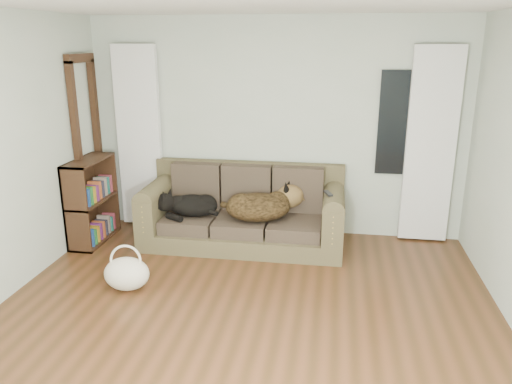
# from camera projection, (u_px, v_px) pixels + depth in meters

# --- Properties ---
(floor) EXTENTS (5.00, 5.00, 0.00)m
(floor) POSITION_uv_depth(u_px,v_px,m) (236.00, 340.00, 4.02)
(floor) COLOR #3F2712
(floor) RESTS_ON ground
(wall_back) EXTENTS (4.50, 0.04, 2.60)m
(wall_back) POSITION_uv_depth(u_px,v_px,m) (275.00, 128.00, 6.00)
(wall_back) COLOR #B6BEAE
(wall_back) RESTS_ON ground
(curtain_left) EXTENTS (0.55, 0.08, 2.25)m
(curtain_left) POSITION_uv_depth(u_px,v_px,m) (139.00, 138.00, 6.23)
(curtain_left) COLOR white
(curtain_left) RESTS_ON ground
(curtain_right) EXTENTS (0.55, 0.08, 2.25)m
(curtain_right) POSITION_uv_depth(u_px,v_px,m) (430.00, 147.00, 5.70)
(curtain_right) COLOR white
(curtain_right) RESTS_ON ground
(window_pane) EXTENTS (0.50, 0.03, 1.20)m
(window_pane) POSITION_uv_depth(u_px,v_px,m) (400.00, 123.00, 5.73)
(window_pane) COLOR black
(window_pane) RESTS_ON wall_back
(door_casing) EXTENTS (0.07, 0.60, 2.10)m
(door_casing) POSITION_uv_depth(u_px,v_px,m) (89.00, 150.00, 5.98)
(door_casing) COLOR black
(door_casing) RESTS_ON ground
(sofa) EXTENTS (2.32, 1.00, 0.95)m
(sofa) POSITION_uv_depth(u_px,v_px,m) (243.00, 208.00, 5.80)
(sofa) COLOR brown
(sofa) RESTS_ON floor
(dog_black_lab) EXTENTS (0.59, 0.42, 0.25)m
(dog_black_lab) POSITION_uv_depth(u_px,v_px,m) (190.00, 205.00, 5.81)
(dog_black_lab) COLOR black
(dog_black_lab) RESTS_ON sofa
(dog_shepherd) EXTENTS (0.86, 0.69, 0.34)m
(dog_shepherd) POSITION_uv_depth(u_px,v_px,m) (262.00, 207.00, 5.69)
(dog_shepherd) COLOR black
(dog_shepherd) RESTS_ON sofa
(tv_remote) EXTENTS (0.11, 0.18, 0.02)m
(tv_remote) POSITION_uv_depth(u_px,v_px,m) (328.00, 193.00, 5.39)
(tv_remote) COLOR black
(tv_remote) RESTS_ON sofa
(tote_bag) EXTENTS (0.51, 0.44, 0.32)m
(tote_bag) POSITION_uv_depth(u_px,v_px,m) (127.00, 274.00, 4.80)
(tote_bag) COLOR beige
(tote_bag) RESTS_ON floor
(bookshelf) EXTENTS (0.40, 0.83, 1.00)m
(bookshelf) POSITION_uv_depth(u_px,v_px,m) (92.00, 201.00, 5.89)
(bookshelf) COLOR black
(bookshelf) RESTS_ON floor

